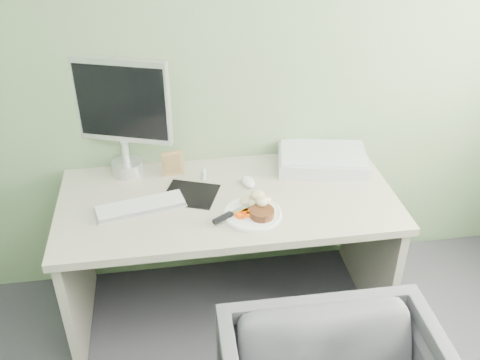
{
  "coord_description": "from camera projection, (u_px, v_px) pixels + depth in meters",
  "views": [
    {
      "loc": [
        -0.26,
        -0.47,
        2.16
      ],
      "look_at": [
        0.04,
        1.5,
        0.9
      ],
      "focal_mm": 40.0,
      "sensor_mm": 36.0,
      "label": 1
    }
  ],
  "objects": [
    {
      "name": "computer_mouse",
      "position": [
        248.0,
        182.0,
        2.62
      ],
      "size": [
        0.08,
        0.11,
        0.04
      ],
      "primitive_type": "ellipsoid",
      "rotation": [
        0.0,
        0.0,
        0.23
      ],
      "color": "white",
      "rests_on": "desk"
    },
    {
      "name": "wall_back",
      "position": [
        216.0,
        45.0,
        2.53
      ],
      "size": [
        3.5,
        0.0,
        3.5
      ],
      "primitive_type": "plane",
      "rotation": [
        1.57,
        0.0,
        0.0
      ],
      "color": "#69885F",
      "rests_on": "floor"
    },
    {
      "name": "potato_pile",
      "position": [
        257.0,
        199.0,
        2.45
      ],
      "size": [
        0.13,
        0.11,
        0.06
      ],
      "primitive_type": "ellipsoid",
      "rotation": [
        0.0,
        0.0,
        0.25
      ],
      "color": "#A78651",
      "rests_on": "plate"
    },
    {
      "name": "carrot_heap",
      "position": [
        242.0,
        213.0,
        2.38
      ],
      "size": [
        0.07,
        0.06,
        0.04
      ],
      "primitive_type": "cube",
      "rotation": [
        0.0,
        0.0,
        0.14
      ],
      "color": "#FF5705",
      "rests_on": "plate"
    },
    {
      "name": "plate",
      "position": [
        253.0,
        214.0,
        2.42
      ],
      "size": [
        0.27,
        0.27,
        0.01
      ],
      "primitive_type": "cylinder",
      "color": "white",
      "rests_on": "desk"
    },
    {
      "name": "steak",
      "position": [
        262.0,
        213.0,
        2.38
      ],
      "size": [
        0.12,
        0.12,
        0.04
      ],
      "primitive_type": "cylinder",
      "rotation": [
        0.0,
        0.0,
        0.13
      ],
      "color": "black",
      "rests_on": "plate"
    },
    {
      "name": "desk",
      "position": [
        228.0,
        227.0,
        2.64
      ],
      "size": [
        1.6,
        0.75,
        0.73
      ],
      "color": "#BBB59D",
      "rests_on": "floor"
    },
    {
      "name": "mousepad",
      "position": [
        191.0,
        194.0,
        2.56
      ],
      "size": [
        0.31,
        0.29,
        0.0
      ],
      "primitive_type": "cube",
      "rotation": [
        0.0,
        0.0,
        -0.36
      ],
      "color": "black",
      "rests_on": "desk"
    },
    {
      "name": "monitor",
      "position": [
        120.0,
        111.0,
        2.57
      ],
      "size": [
        0.48,
        0.21,
        0.6
      ],
      "rotation": [
        0.0,
        0.0,
        -0.34
      ],
      "color": "silver",
      "rests_on": "desk"
    },
    {
      "name": "keyboard",
      "position": [
        141.0,
        206.0,
        2.46
      ],
      "size": [
        0.42,
        0.2,
        0.02
      ],
      "primitive_type": "cube",
      "rotation": [
        0.0,
        0.0,
        0.21
      ],
      "color": "white",
      "rests_on": "desk"
    },
    {
      "name": "photo_frame",
      "position": [
        173.0,
        163.0,
        2.68
      ],
      "size": [
        0.11,
        0.03,
        0.14
      ],
      "primitive_type": "cube",
      "rotation": [
        0.0,
        0.0,
        0.16
      ],
      "color": "olive",
      "rests_on": "desk"
    },
    {
      "name": "scanner",
      "position": [
        322.0,
        160.0,
        2.77
      ],
      "size": [
        0.5,
        0.39,
        0.07
      ],
      "primitive_type": "cube",
      "rotation": [
        0.0,
        0.0,
        -0.21
      ],
      "color": "silver",
      "rests_on": "desk"
    },
    {
      "name": "steak_knife",
      "position": [
        230.0,
        214.0,
        2.38
      ],
      "size": [
        0.23,
        0.16,
        0.02
      ],
      "rotation": [
        0.0,
        0.0,
        0.58
      ],
      "color": "silver",
      "rests_on": "plate"
    },
    {
      "name": "eyedrop_bottle",
      "position": [
        204.0,
        174.0,
        2.66
      ],
      "size": [
        0.02,
        0.02,
        0.07
      ],
      "color": "white",
      "rests_on": "desk"
    }
  ]
}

